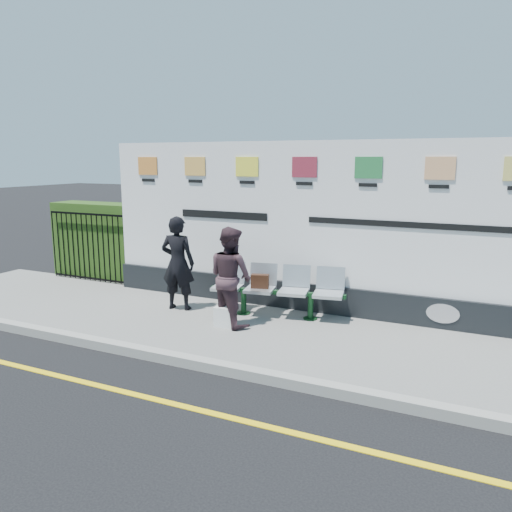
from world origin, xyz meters
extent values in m
plane|color=black|center=(0.00, 0.00, 0.00)|extent=(80.00, 80.00, 0.00)
cube|color=slate|center=(0.00, 2.50, 0.06)|extent=(14.00, 3.00, 0.12)
cube|color=gray|center=(0.00, 1.00, 0.07)|extent=(14.00, 0.18, 0.14)
cube|color=yellow|center=(0.00, 0.00, 0.00)|extent=(14.00, 0.10, 0.01)
cube|color=black|center=(0.50, 3.85, 0.37)|extent=(8.00, 0.30, 0.50)
cube|color=white|center=(0.50, 3.85, 1.87)|extent=(8.00, 0.14, 2.50)
cube|color=#284715|center=(-4.58, 4.30, 0.97)|extent=(2.35, 0.70, 1.70)
imported|color=black|center=(-1.55, 2.88, 0.97)|extent=(0.68, 0.51, 1.70)
imported|color=#3B262C|center=(-0.29, 2.50, 0.93)|extent=(0.97, 0.87, 1.63)
cube|color=black|center=(-0.06, 3.17, 0.73)|extent=(0.33, 0.21, 0.24)
cube|color=silver|center=(-0.32, 2.36, 0.28)|extent=(0.33, 0.20, 0.33)
camera|label=1|loc=(3.40, -4.47, 2.82)|focal=35.00mm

